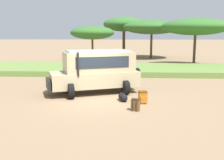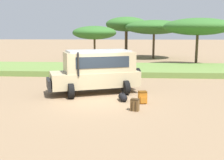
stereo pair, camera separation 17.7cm
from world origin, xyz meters
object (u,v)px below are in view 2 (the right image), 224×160
object	(u,v)px
backpack_cluster_center	(135,105)
acacia_tree_right_mid	(198,27)
duffel_bag_low_black_case	(123,97)
acacia_tree_far_left	(94,33)
acacia_tree_left_mid	(126,24)
safari_vehicle	(97,70)
acacia_tree_centre_back	(154,27)
backpack_beside_front_wheel	(143,97)

from	to	relation	value
backpack_cluster_center	acacia_tree_right_mid	distance (m)	18.52
backpack_cluster_center	duffel_bag_low_black_case	size ratio (longest dim) A/B	0.66
backpack_cluster_center	duffel_bag_low_black_case	distance (m)	1.81
duffel_bag_low_black_case	acacia_tree_right_mid	world-z (taller)	acacia_tree_right_mid
acacia_tree_far_left	acacia_tree_left_mid	bearing A→B (deg)	66.04
safari_vehicle	duffel_bag_low_black_case	world-z (taller)	safari_vehicle
acacia_tree_right_mid	duffel_bag_low_black_case	bearing A→B (deg)	-115.41
duffel_bag_low_black_case	acacia_tree_left_mid	bearing A→B (deg)	90.84
backpack_cluster_center	acacia_tree_centre_back	xyz separation A→B (m)	(2.89, 25.82, 4.01)
backpack_cluster_center	acacia_tree_left_mid	xyz separation A→B (m)	(-0.99, 29.66, 4.56)
backpack_cluster_center	duffel_bag_low_black_case	world-z (taller)	backpack_cluster_center
backpack_beside_front_wheel	backpack_cluster_center	size ratio (longest dim) A/B	1.11
backpack_cluster_center	acacia_tree_left_mid	world-z (taller)	acacia_tree_left_mid
acacia_tree_right_mid	backpack_beside_front_wheel	bearing A→B (deg)	-111.77
acacia_tree_far_left	backpack_beside_front_wheel	bearing A→B (deg)	-75.63
backpack_beside_front_wheel	acacia_tree_right_mid	distance (m)	17.22
acacia_tree_left_mid	acacia_tree_right_mid	xyz separation A→B (m)	(7.61, -12.79, -0.74)
backpack_beside_front_wheel	acacia_tree_centre_back	world-z (taller)	acacia_tree_centre_back
backpack_cluster_center	acacia_tree_centre_back	bearing A→B (deg)	83.60
safari_vehicle	acacia_tree_centre_back	world-z (taller)	acacia_tree_centre_back
acacia_tree_far_left	duffel_bag_low_black_case	bearing A→B (deg)	-78.01
acacia_tree_far_left	acacia_tree_right_mid	xyz separation A→B (m)	(11.35, -4.38, 0.58)
backpack_cluster_center	acacia_tree_centre_back	distance (m)	26.29
duffel_bag_low_black_case	acacia_tree_far_left	xyz separation A→B (m)	(-4.15, 19.54, 3.32)
acacia_tree_right_mid	backpack_cluster_center	bearing A→B (deg)	-111.41
acacia_tree_far_left	acacia_tree_centre_back	world-z (taller)	acacia_tree_centre_back
safari_vehicle	duffel_bag_low_black_case	xyz separation A→B (m)	(1.55, -1.75, -1.11)
backpack_cluster_center	acacia_tree_far_left	distance (m)	22.01
backpack_beside_front_wheel	acacia_tree_left_mid	size ratio (longest dim) A/B	0.10
backpack_cluster_center	acacia_tree_far_left	world-z (taller)	acacia_tree_far_left
safari_vehicle	acacia_tree_centre_back	distance (m)	23.11
safari_vehicle	acacia_tree_centre_back	size ratio (longest dim) A/B	0.65
backpack_beside_front_wheel	acacia_tree_far_left	size ratio (longest dim) A/B	0.11
backpack_beside_front_wheel	backpack_cluster_center	distance (m)	1.33
backpack_cluster_center	acacia_tree_far_left	size ratio (longest dim) A/B	0.10
backpack_cluster_center	acacia_tree_right_mid	world-z (taller)	acacia_tree_right_mid
acacia_tree_left_mid	acacia_tree_centre_back	world-z (taller)	acacia_tree_left_mid
duffel_bag_low_black_case	acacia_tree_far_left	size ratio (longest dim) A/B	0.15
acacia_tree_left_mid	acacia_tree_right_mid	distance (m)	14.90
duffel_bag_low_black_case	acacia_tree_right_mid	xyz separation A→B (m)	(7.20, 15.16, 3.90)
safari_vehicle	acacia_tree_centre_back	bearing A→B (deg)	77.32
acacia_tree_far_left	backpack_cluster_center	bearing A→B (deg)	-77.44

